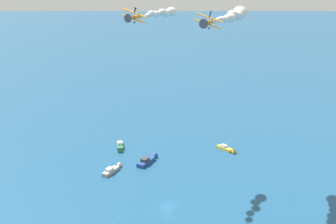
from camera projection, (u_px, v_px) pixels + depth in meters
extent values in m
plane|color=#1E517A|center=(167.00, 206.00, 119.19)|extent=(2000.00, 2000.00, 0.00)
cube|color=gold|center=(225.00, 148.00, 159.86)|extent=(7.11, 4.71, 1.09)
cone|color=gold|center=(233.00, 152.00, 156.80)|extent=(2.47, 2.69, 2.18)
cube|color=silver|center=(224.00, 146.00, 159.94)|extent=(2.88, 2.55, 0.82)
cube|color=#23478C|center=(146.00, 162.00, 147.34)|extent=(3.00, 8.80, 1.40)
cone|color=#23478C|center=(153.00, 157.00, 151.83)|extent=(2.85, 2.30, 2.80)
cube|color=#38383D|center=(145.00, 159.00, 146.42)|extent=(2.31, 3.11, 1.05)
cube|color=#9E9993|center=(111.00, 171.00, 140.11)|extent=(2.52, 7.52, 1.20)
cone|color=#9E9993|center=(118.00, 166.00, 143.97)|extent=(2.43, 1.96, 2.40)
cube|color=silver|center=(110.00, 169.00, 139.32)|extent=(1.96, 2.65, 0.90)
cube|color=#33704C|center=(120.00, 146.00, 162.24)|extent=(6.32, 7.55, 1.21)
cone|color=#33704C|center=(120.00, 150.00, 157.88)|extent=(3.08, 2.97, 2.41)
cube|color=silver|center=(120.00, 143.00, 162.45)|extent=(3.10, 3.27, 0.90)
cylinder|color=orange|center=(208.00, 23.00, 99.05)|extent=(1.51, 6.46, 1.12)
cylinder|color=white|center=(204.00, 24.00, 96.50)|extent=(1.29, 0.68, 1.25)
cylinder|color=#4C4C51|center=(204.00, 24.00, 96.14)|extent=(2.85, 0.23, 2.86)
cube|color=orange|center=(207.00, 24.00, 98.89)|extent=(7.01, 1.73, 2.15)
cube|color=orange|center=(209.00, 17.00, 98.25)|extent=(7.01, 1.73, 2.15)
cylinder|color=white|center=(218.00, 24.00, 97.87)|extent=(0.56, 0.13, 1.58)
cylinder|color=white|center=(212.00, 22.00, 98.32)|extent=(0.56, 0.13, 1.58)
cylinder|color=white|center=(205.00, 19.00, 98.82)|extent=(0.56, 0.13, 1.58)
cylinder|color=white|center=(199.00, 17.00, 99.27)|extent=(0.56, 0.13, 1.58)
cube|color=orange|center=(212.00, 20.00, 101.32)|extent=(0.50, 1.12, 1.18)
cube|color=orange|center=(211.00, 22.00, 101.54)|extent=(2.47, 1.05, 0.78)
cylinder|color=black|center=(209.00, 28.00, 98.49)|extent=(0.32, 0.62, 0.61)
cylinder|color=black|center=(202.00, 26.00, 98.99)|extent=(0.32, 0.62, 0.61)
cylinder|color=#262628|center=(210.00, 16.00, 98.07)|extent=(0.34, 0.10, 0.89)
cylinder|color=#1E4CB2|center=(210.00, 16.00, 98.04)|extent=(0.35, 0.15, 0.78)
cylinder|color=#1E4CB2|center=(209.00, 15.00, 98.10)|extent=(0.35, 0.15, 0.78)
cube|color=#1E4CB2|center=(211.00, 13.00, 97.82)|extent=(0.48, 0.23, 0.59)
sphere|color=tan|center=(211.00, 11.00, 97.67)|extent=(0.21, 0.21, 0.21)
cylinder|color=#1E4CB2|center=(212.00, 12.00, 97.56)|extent=(0.23, 0.10, 0.58)
cylinder|color=#1E4CB2|center=(210.00, 11.00, 97.72)|extent=(0.49, 0.12, 0.47)
ellipsoid|color=silver|center=(215.00, 21.00, 103.11)|extent=(1.28, 1.41, 1.10)
ellipsoid|color=silver|center=(219.00, 20.00, 106.02)|extent=(2.07, 2.25, 1.77)
ellipsoid|color=silver|center=(222.00, 19.00, 109.10)|extent=(2.37, 3.18, 2.00)
ellipsoid|color=silver|center=(224.00, 19.00, 112.17)|extent=(2.86, 3.24, 2.45)
ellipsoid|color=silver|center=(228.00, 18.00, 114.96)|extent=(3.37, 4.40, 2.85)
ellipsoid|color=silver|center=(231.00, 18.00, 118.02)|extent=(3.87, 4.61, 3.30)
ellipsoid|color=silver|center=(233.00, 15.00, 120.87)|extent=(4.08, 4.40, 3.51)
ellipsoid|color=silver|center=(238.00, 15.00, 123.58)|extent=(4.52, 4.56, 3.90)
ellipsoid|color=silver|center=(240.00, 13.00, 126.53)|extent=(5.12, 6.28, 4.35)
ellipsoid|color=silver|center=(240.00, 12.00, 129.62)|extent=(5.64, 6.69, 4.80)
cylinder|color=orange|center=(134.00, 17.00, 109.41)|extent=(1.51, 6.46, 1.12)
cylinder|color=white|center=(129.00, 18.00, 106.87)|extent=(1.29, 0.68, 1.25)
cylinder|color=#4C4C51|center=(128.00, 18.00, 106.50)|extent=(2.85, 0.23, 2.86)
cube|color=orange|center=(133.00, 19.00, 109.25)|extent=(7.01, 1.73, 2.15)
cube|color=orange|center=(134.00, 13.00, 108.61)|extent=(7.01, 1.73, 2.15)
cylinder|color=white|center=(142.00, 19.00, 108.24)|extent=(0.56, 0.13, 1.58)
cylinder|color=white|center=(137.00, 17.00, 108.68)|extent=(0.56, 0.13, 1.58)
cylinder|color=white|center=(131.00, 15.00, 109.18)|extent=(0.56, 0.13, 1.58)
cylinder|color=white|center=(126.00, 13.00, 109.63)|extent=(0.56, 0.13, 1.58)
cube|color=orange|center=(139.00, 15.00, 111.69)|extent=(0.50, 1.12, 1.18)
cube|color=orange|center=(139.00, 17.00, 111.91)|extent=(2.47, 1.05, 0.78)
cylinder|color=black|center=(134.00, 22.00, 108.85)|extent=(0.32, 0.62, 0.61)
cylinder|color=black|center=(129.00, 20.00, 109.35)|extent=(0.32, 0.62, 0.61)
cylinder|color=#262628|center=(135.00, 11.00, 108.44)|extent=(0.34, 0.10, 0.89)
cylinder|color=black|center=(135.00, 11.00, 108.41)|extent=(0.35, 0.15, 0.78)
cylinder|color=black|center=(134.00, 11.00, 108.46)|extent=(0.35, 0.15, 0.78)
cube|color=black|center=(135.00, 9.00, 108.18)|extent=(0.48, 0.23, 0.59)
sphere|color=brown|center=(136.00, 7.00, 108.03)|extent=(0.21, 0.21, 0.21)
cylinder|color=black|center=(137.00, 9.00, 108.01)|extent=(0.59, 0.13, 0.25)
cylinder|color=black|center=(134.00, 8.00, 108.26)|extent=(0.59, 0.13, 0.25)
ellipsoid|color=silver|center=(141.00, 17.00, 113.84)|extent=(1.60, 1.76, 1.37)
ellipsoid|color=silver|center=(148.00, 16.00, 116.53)|extent=(1.95, 2.61, 1.65)
ellipsoid|color=silver|center=(151.00, 13.00, 119.52)|extent=(2.53, 3.18, 2.14)
ellipsoid|color=silver|center=(156.00, 14.00, 122.60)|extent=(2.78, 3.43, 2.36)
ellipsoid|color=silver|center=(162.00, 12.00, 125.14)|extent=(3.19, 3.80, 2.72)
ellipsoid|color=silver|center=(165.00, 13.00, 128.41)|extent=(3.60, 3.97, 3.08)
ellipsoid|color=silver|center=(171.00, 12.00, 130.95)|extent=(4.27, 5.31, 3.63)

